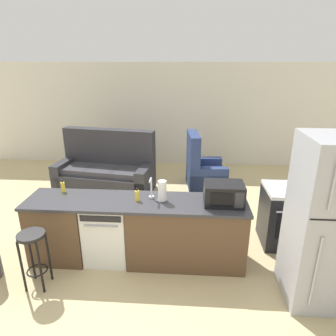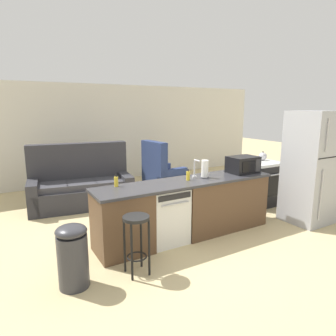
% 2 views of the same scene
% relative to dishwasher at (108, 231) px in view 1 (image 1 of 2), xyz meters
% --- Properties ---
extents(ground_plane, '(24.00, 24.00, 0.00)m').
position_rel_dishwasher_xyz_m(ground_plane, '(0.25, 0.00, -0.42)').
color(ground_plane, tan).
extents(wall_back, '(10.00, 0.06, 2.60)m').
position_rel_dishwasher_xyz_m(wall_back, '(0.55, 4.20, 0.88)').
color(wall_back, silver).
rests_on(wall_back, ground_plane).
extents(kitchen_counter, '(2.94, 0.66, 0.90)m').
position_rel_dishwasher_xyz_m(kitchen_counter, '(0.49, 0.00, -0.00)').
color(kitchen_counter, brown).
rests_on(kitchen_counter, ground_plane).
extents(dishwasher, '(0.58, 0.61, 0.84)m').
position_rel_dishwasher_xyz_m(dishwasher, '(0.00, 0.00, 0.00)').
color(dishwasher, white).
rests_on(dishwasher, ground_plane).
extents(stove_range, '(0.76, 0.68, 0.90)m').
position_rel_dishwasher_xyz_m(stove_range, '(2.60, 0.55, 0.03)').
color(stove_range, black).
rests_on(stove_range, ground_plane).
extents(refrigerator, '(0.72, 0.73, 1.95)m').
position_rel_dishwasher_xyz_m(refrigerator, '(2.60, -0.55, 0.55)').
color(refrigerator, '#A8AAB2').
rests_on(refrigerator, ground_plane).
extents(microwave, '(0.50, 0.37, 0.28)m').
position_rel_dishwasher_xyz_m(microwave, '(1.54, -0.00, 0.62)').
color(microwave, black).
rests_on(microwave, kitchen_counter).
extents(sink_faucet, '(0.07, 0.18, 0.30)m').
position_rel_dishwasher_xyz_m(sink_faucet, '(0.60, 0.08, 0.61)').
color(sink_faucet, silver).
rests_on(sink_faucet, kitchen_counter).
extents(paper_towel_roll, '(0.14, 0.14, 0.28)m').
position_rel_dishwasher_xyz_m(paper_towel_roll, '(0.75, 0.02, 0.62)').
color(paper_towel_roll, '#4C4C51').
rests_on(paper_towel_roll, kitchen_counter).
extents(soap_bottle, '(0.06, 0.06, 0.18)m').
position_rel_dishwasher_xyz_m(soap_bottle, '(0.42, 0.01, 0.55)').
color(soap_bottle, yellow).
rests_on(soap_bottle, kitchen_counter).
extents(dish_soap_bottle, '(0.06, 0.06, 0.18)m').
position_rel_dishwasher_xyz_m(dish_soap_bottle, '(-0.66, 0.22, 0.55)').
color(dish_soap_bottle, yellow).
rests_on(dish_soap_bottle, kitchen_counter).
extents(kettle, '(0.21, 0.17, 0.19)m').
position_rel_dishwasher_xyz_m(kettle, '(2.77, 0.68, 0.56)').
color(kettle, '#B2B2B7').
rests_on(kettle, stove_range).
extents(bar_stool, '(0.32, 0.32, 0.74)m').
position_rel_dishwasher_xyz_m(bar_stool, '(-0.74, -0.62, 0.11)').
color(bar_stool, black).
rests_on(bar_stool, ground_plane).
extents(couch, '(2.11, 1.19, 1.27)m').
position_rel_dishwasher_xyz_m(couch, '(-0.65, 2.37, -0.03)').
color(couch, '#2D2D33').
rests_on(couch, ground_plane).
extents(armchair, '(0.89, 0.93, 1.20)m').
position_rel_dishwasher_xyz_m(armchair, '(1.39, 2.63, -0.07)').
color(armchair, navy).
rests_on(armchair, ground_plane).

